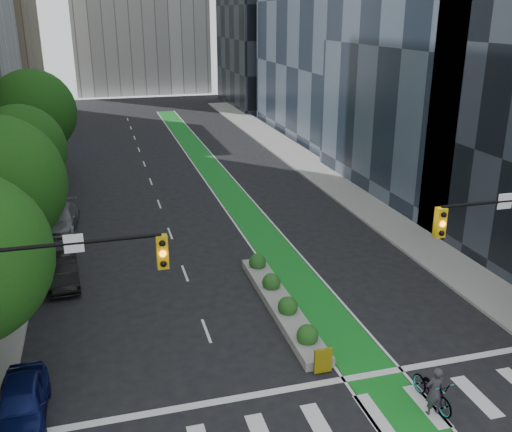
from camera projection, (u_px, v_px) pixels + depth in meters
ground at (310, 408)px, 19.81m from camera, size 160.00×160.00×0.00m
sidewalk_left at (23, 210)px, 39.49m from camera, size 3.60×90.00×0.15m
sidewalk_right at (338, 184)px, 45.44m from camera, size 3.60×90.00×0.15m
bike_lane_paint at (217, 177)px, 47.79m from camera, size 2.20×70.00×0.01m
building_dark_end at (276, 5)px, 81.85m from camera, size 14.00×18.00×28.00m
tree_midfar at (21, 150)px, 35.34m from camera, size 5.60×5.60×7.76m
tree_far at (33, 112)px, 44.16m from camera, size 6.60×6.60×9.00m
signal_left at (26, 314)px, 16.43m from camera, size 6.14×0.51×7.20m
median_planter at (281, 301)px, 26.37m from camera, size 1.20×10.26×1.10m
bicycle at (432, 390)px, 19.85m from camera, size 0.93×2.20×1.12m
cyclist at (435, 391)px, 19.24m from camera, size 0.68×0.46×1.82m
parked_car_left_near at (22, 403)px, 18.99m from camera, size 1.69×4.10×1.39m
parked_car_left_mid at (63, 271)px, 28.74m from camera, size 1.81×4.31×1.39m
parked_car_left_far at (60, 219)px, 35.80m from camera, size 2.42×5.22×1.47m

